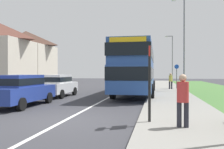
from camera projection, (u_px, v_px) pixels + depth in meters
ground_plane at (64, 121)px, 8.50m from camera, size 120.00×120.00×0.00m
lane_marking_centre at (109, 98)px, 16.36m from camera, size 0.14×60.00×0.01m
pavement_near_side at (174, 102)px, 13.62m from camera, size 3.20×68.00×0.12m
double_decker_bus at (136, 67)px, 18.32m from camera, size 2.80×11.01×3.70m
parked_car_blue at (21, 89)px, 12.13m from camera, size 1.87×4.45×1.59m
parked_car_white at (57, 85)px, 16.98m from camera, size 1.90×4.04×1.55m
pedestrian_at_stop at (183, 98)px, 6.99m from camera, size 0.34×0.34×1.67m
pedestrian_walking_away at (171, 80)px, 23.32m from camera, size 0.34×0.34×1.67m
bus_stop_sign at (150, 78)px, 7.79m from camera, size 0.09×0.52×2.60m
cycle_route_sign at (177, 75)px, 24.01m from camera, size 0.44×0.08×2.52m
street_lamp_mid at (183, 39)px, 20.89m from camera, size 1.14×0.20×8.19m
street_lamp_far at (172, 56)px, 35.87m from camera, size 1.14×0.20×7.20m
house_terrace_far_side at (13, 56)px, 30.47m from camera, size 6.80×12.19×7.51m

